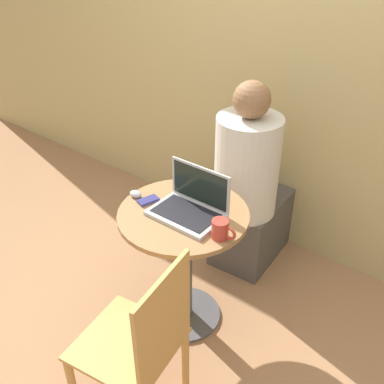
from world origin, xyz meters
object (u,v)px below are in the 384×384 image
at_px(cell_phone, 148,200).
at_px(chair_empty, 141,346).
at_px(person_seated, 249,194).
at_px(laptop, 190,205).

xyz_separation_m(cell_phone, chair_empty, (0.42, -0.53, -0.27)).
distance_m(cell_phone, chair_empty, 0.73).
bearing_deg(cell_phone, chair_empty, -51.32).
height_order(cell_phone, person_seated, person_seated).
relative_size(chair_empty, person_seated, 0.72).
bearing_deg(chair_empty, cell_phone, 128.68).
bearing_deg(cell_phone, laptop, 12.66).
bearing_deg(laptop, person_seated, 92.46).
bearing_deg(person_seated, laptop, -87.54).
bearing_deg(cell_phone, person_seated, 73.00).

